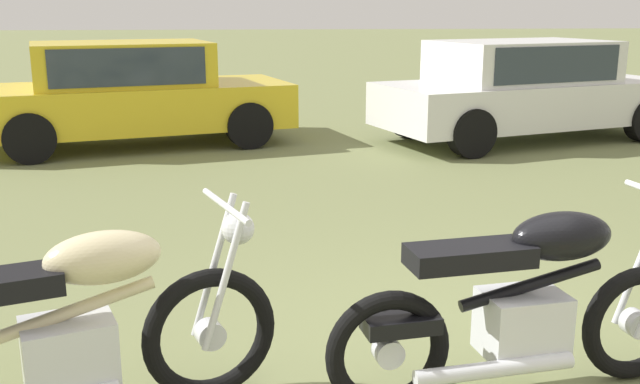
% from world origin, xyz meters
% --- Properties ---
extents(motorcycle_cream, '(1.94, 0.97, 1.02)m').
position_xyz_m(motorcycle_cream, '(-2.10, -0.07, 0.48)').
color(motorcycle_cream, black).
rests_on(motorcycle_cream, ground).
extents(motorcycle_black, '(1.96, 0.71, 1.02)m').
position_xyz_m(motorcycle_black, '(0.06, 0.04, 0.48)').
color(motorcycle_black, black).
rests_on(motorcycle_black, ground).
extents(car_yellow, '(4.53, 2.84, 1.43)m').
position_xyz_m(car_yellow, '(-2.91, 7.19, 0.80)').
color(car_yellow, gold).
rests_on(car_yellow, ground).
extents(car_white, '(4.68, 2.94, 1.43)m').
position_xyz_m(car_white, '(2.69, 7.05, 0.80)').
color(car_white, silver).
rests_on(car_white, ground).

